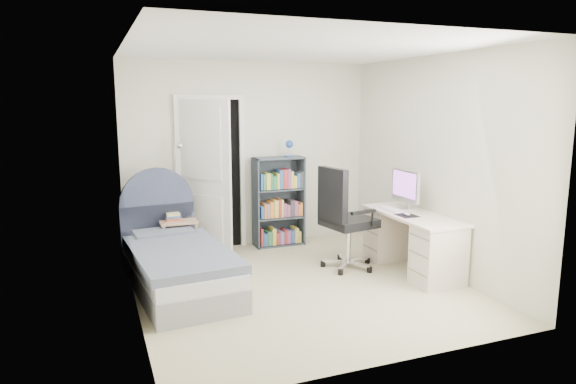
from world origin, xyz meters
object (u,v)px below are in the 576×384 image
object	(u,v)px
bed	(177,263)
office_chair	(342,214)
nightstand	(177,229)
bookcase	(279,204)
floor_lamp	(178,210)
desk	(411,240)

from	to	relation	value
bed	office_chair	bearing A→B (deg)	-2.52
nightstand	bookcase	world-z (taller)	bookcase
bed	floor_lamp	world-z (taller)	floor_lamp
floor_lamp	bookcase	world-z (taller)	floor_lamp
bed	bookcase	xyz separation A→B (m)	(1.60, 1.16, 0.31)
desk	floor_lamp	bearing A→B (deg)	146.38
bookcase	office_chair	bearing A→B (deg)	-75.01
nightstand	floor_lamp	size ratio (longest dim) A/B	0.44
bed	bookcase	distance (m)	2.00
nightstand	floor_lamp	distance (m)	0.37
bed	nightstand	xyz separation A→B (m)	(0.14, 0.86, 0.15)
desk	bookcase	bearing A→B (deg)	123.51
bed	floor_lamp	xyz separation A→B (m)	(0.22, 1.18, 0.33)
bed	office_chair	xyz separation A→B (m)	(1.93, -0.08, 0.40)
bookcase	office_chair	world-z (taller)	bookcase
floor_lamp	office_chair	distance (m)	2.13
office_chair	desk	bearing A→B (deg)	-26.19
bed	bookcase	bearing A→B (deg)	36.06
bookcase	office_chair	distance (m)	1.29
desk	nightstand	bearing A→B (deg)	152.65
nightstand	office_chair	world-z (taller)	office_chair
bed	floor_lamp	bearing A→B (deg)	79.49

